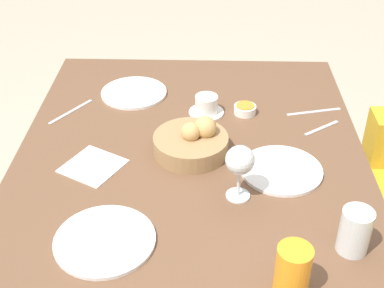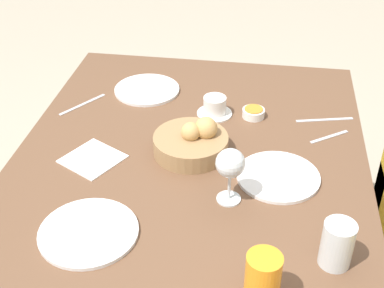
# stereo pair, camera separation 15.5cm
# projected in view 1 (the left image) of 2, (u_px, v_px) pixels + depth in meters

# --- Properties ---
(dining_table) EXTENTS (1.34, 1.03, 0.75)m
(dining_table) POSITION_uv_depth(u_px,v_px,m) (190.00, 186.00, 1.59)
(dining_table) COLOR brown
(dining_table) RESTS_ON ground_plane
(bread_basket) EXTENTS (0.22, 0.22, 0.11)m
(bread_basket) POSITION_uv_depth(u_px,v_px,m) (193.00, 142.00, 1.55)
(bread_basket) COLOR #99754C
(bread_basket) RESTS_ON dining_table
(plate_near_left) EXTENTS (0.23, 0.23, 0.01)m
(plate_near_left) POSITION_uv_depth(u_px,v_px,m) (134.00, 93.00, 1.86)
(plate_near_left) COLOR white
(plate_near_left) RESTS_ON dining_table
(plate_near_right) EXTENTS (0.24, 0.24, 0.01)m
(plate_near_right) POSITION_uv_depth(u_px,v_px,m) (105.00, 240.00, 1.27)
(plate_near_right) COLOR white
(plate_near_right) RESTS_ON dining_table
(plate_far_center) EXTENTS (0.23, 0.23, 0.01)m
(plate_far_center) POSITION_uv_depth(u_px,v_px,m) (281.00, 170.00, 1.49)
(plate_far_center) COLOR white
(plate_far_center) RESTS_ON dining_table
(juice_glass) EXTENTS (0.07, 0.07, 0.13)m
(juice_glass) POSITION_uv_depth(u_px,v_px,m) (292.00, 272.00, 1.11)
(juice_glass) COLOR orange
(juice_glass) RESTS_ON dining_table
(water_tumbler) EXTENTS (0.07, 0.07, 0.11)m
(water_tumbler) POSITION_uv_depth(u_px,v_px,m) (355.00, 231.00, 1.22)
(water_tumbler) COLOR silver
(water_tumbler) RESTS_ON dining_table
(wine_glass) EXTENTS (0.08, 0.08, 0.16)m
(wine_glass) POSITION_uv_depth(u_px,v_px,m) (240.00, 162.00, 1.34)
(wine_glass) COLOR silver
(wine_glass) RESTS_ON dining_table
(coffee_cup) EXTENTS (0.11, 0.11, 0.06)m
(coffee_cup) POSITION_uv_depth(u_px,v_px,m) (206.00, 106.00, 1.74)
(coffee_cup) COLOR white
(coffee_cup) RESTS_ON dining_table
(jam_bowl_honey) EXTENTS (0.07, 0.07, 0.03)m
(jam_bowl_honey) POSITION_uv_depth(u_px,v_px,m) (245.00, 109.00, 1.75)
(jam_bowl_honey) COLOR white
(jam_bowl_honey) RESTS_ON dining_table
(fork_silver) EXTENTS (0.06, 0.18, 0.00)m
(fork_silver) POSITION_uv_depth(u_px,v_px,m) (314.00, 112.00, 1.76)
(fork_silver) COLOR #B7B7BC
(fork_silver) RESTS_ON dining_table
(knife_silver) EXTENTS (0.16, 0.11, 0.00)m
(knife_silver) POSITION_uv_depth(u_px,v_px,m) (71.00, 112.00, 1.76)
(knife_silver) COLOR #B7B7BC
(knife_silver) RESTS_ON dining_table
(spoon_coffee) EXTENTS (0.09, 0.12, 0.00)m
(spoon_coffee) POSITION_uv_depth(u_px,v_px,m) (322.00, 128.00, 1.68)
(spoon_coffee) COLOR #B7B7BC
(spoon_coffee) RESTS_ON dining_table
(napkin) EXTENTS (0.20, 0.20, 0.00)m
(napkin) POSITION_uv_depth(u_px,v_px,m) (93.00, 166.00, 1.51)
(napkin) COLOR white
(napkin) RESTS_ON dining_table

